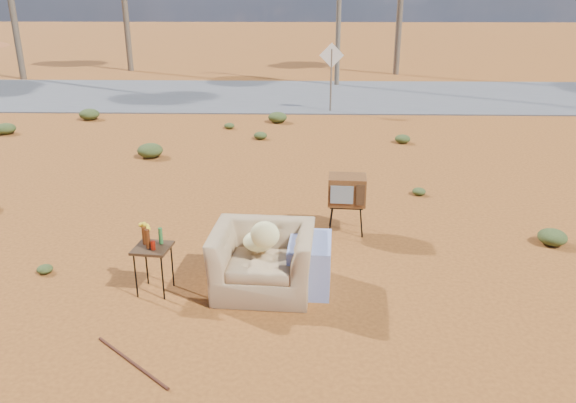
{
  "coord_description": "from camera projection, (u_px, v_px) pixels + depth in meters",
  "views": [
    {
      "loc": [
        0.62,
        -6.25,
        3.68
      ],
      "look_at": [
        0.41,
        1.44,
        0.8
      ],
      "focal_mm": 35.0,
      "sensor_mm": 36.0,
      "label": 1
    }
  ],
  "objects": [
    {
      "name": "ground",
      "position": [
        253.0,
        299.0,
        7.16
      ],
      "size": [
        140.0,
        140.0,
        0.0
      ],
      "primitive_type": "plane",
      "color": "#97531E",
      "rests_on": "ground"
    },
    {
      "name": "highway",
      "position": [
        287.0,
        95.0,
        21.2
      ],
      "size": [
        140.0,
        7.0,
        0.04
      ],
      "primitive_type": "cube",
      "color": "#565659",
      "rests_on": "ground"
    },
    {
      "name": "armchair",
      "position": [
        272.0,
        252.0,
        7.25
      ],
      "size": [
        1.58,
        0.98,
        1.13
      ],
      "rotation": [
        0.0,
        0.0,
        -0.06
      ],
      "color": "#9C7B55",
      "rests_on": "ground"
    },
    {
      "name": "tv_unit",
      "position": [
        347.0,
        191.0,
        8.94
      ],
      "size": [
        0.62,
        0.52,
        0.95
      ],
      "rotation": [
        0.0,
        0.0,
        -0.07
      ],
      "color": "black",
      "rests_on": "ground"
    },
    {
      "name": "side_table",
      "position": [
        151.0,
        244.0,
        7.15
      ],
      "size": [
        0.5,
        0.5,
        0.91
      ],
      "rotation": [
        0.0,
        0.0,
        -0.12
      ],
      "color": "#3C2515",
      "rests_on": "ground"
    },
    {
      "name": "rusty_bar",
      "position": [
        132.0,
        362.0,
        5.92
      ],
      "size": [
        0.99,
        0.86,
        0.03
      ],
      "primitive_type": "cylinder",
      "rotation": [
        0.0,
        1.57,
        -0.71
      ],
      "color": "#461F12",
      "rests_on": "ground"
    },
    {
      "name": "road_sign",
      "position": [
        331.0,
        65.0,
        17.83
      ],
      "size": [
        0.78,
        0.06,
        2.19
      ],
      "color": "brown",
      "rests_on": "ground"
    },
    {
      "name": "scrub_patch",
      "position": [
        231.0,
        180.0,
        11.26
      ],
      "size": [
        17.49,
        8.07,
        0.33
      ],
      "color": "#3C4920",
      "rests_on": "ground"
    }
  ]
}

